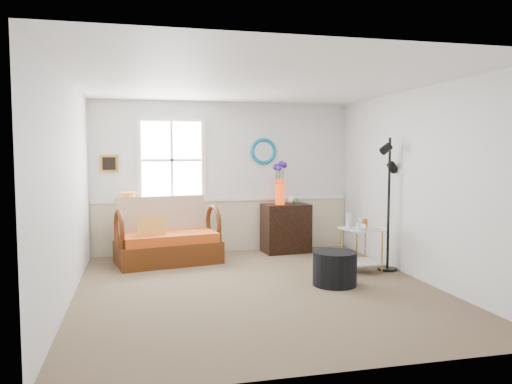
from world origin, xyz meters
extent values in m
cube|color=brown|center=(0.00, 0.00, 0.00)|extent=(4.50, 5.00, 0.01)
cube|color=white|center=(0.00, 0.00, 2.60)|extent=(4.50, 5.00, 0.01)
cube|color=silver|center=(0.00, 2.50, 1.30)|extent=(4.50, 0.01, 2.60)
cube|color=silver|center=(0.00, -2.50, 1.30)|extent=(4.50, 0.01, 2.60)
cube|color=silver|center=(-2.25, 0.00, 1.30)|extent=(0.01, 5.00, 2.60)
cube|color=silver|center=(2.25, 0.00, 1.30)|extent=(0.01, 5.00, 2.60)
cube|color=beige|center=(0.00, 2.48, 0.45)|extent=(4.46, 0.02, 0.90)
cube|color=white|center=(0.00, 2.47, 0.92)|extent=(4.46, 0.04, 0.06)
cube|color=#B67F24|center=(-1.92, 2.48, 1.55)|extent=(0.28, 0.03, 0.28)
torus|color=#038BC2|center=(0.70, 2.48, 1.75)|extent=(0.47, 0.07, 0.47)
imported|color=#45692A|center=(-1.49, 2.19, 0.73)|extent=(0.37, 0.41, 0.31)
cylinder|color=black|center=(1.02, -0.06, 0.22)|extent=(0.74, 0.74, 0.44)
camera|label=1|loc=(-1.46, -6.06, 1.74)|focal=35.00mm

